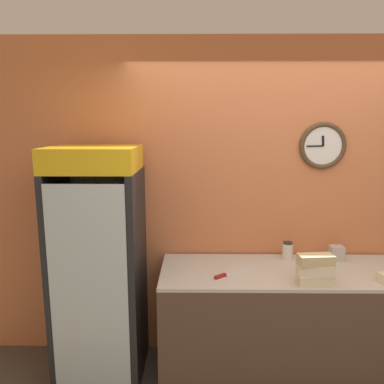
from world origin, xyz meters
The scene contains 9 objects.
wall_back centered at (0.00, 1.29, 1.35)m, with size 5.20×0.10×2.70m.
prep_counter centered at (0.00, 0.90, 0.45)m, with size 1.91×0.69×0.90m.
beverage_cooler centered at (-1.44, 0.97, 1.00)m, with size 0.65×0.63×1.85m.
sandwich_stack_bottom centered at (0.15, 0.64, 0.94)m, with size 0.25×0.13×0.07m.
sandwich_stack_middle centered at (0.15, 0.64, 1.01)m, with size 0.24×0.11×0.07m.
sandwich_stack_top centered at (0.15, 0.64, 1.08)m, with size 0.25×0.13×0.07m.
chefs_knife centered at (-0.45, 0.79, 0.91)m, with size 0.29×0.24×0.02m.
condiment_jar centered at (0.07, 1.13, 0.97)m, with size 0.08×0.08×0.15m.
napkin_dispenser centered at (0.47, 1.11, 0.96)m, with size 0.11×0.09×0.12m.
Camera 1 is at (-0.69, -1.83, 2.02)m, focal length 35.00 mm.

